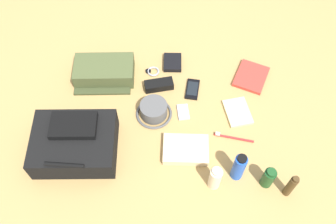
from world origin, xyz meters
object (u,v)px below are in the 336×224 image
(deodorant_spray, at_px, (239,167))
(sunglasses_case, at_px, (159,85))
(bucket_hat, at_px, (154,110))
(cell_phone, at_px, (192,89))
(lotion_bottle, at_px, (215,178))
(paperback_novel, at_px, (251,77))
(backpack, at_px, (75,143))
(toiletry_pouch, at_px, (104,71))
(shampoo_bottle, at_px, (268,178))
(wallet, at_px, (173,63))
(media_player, at_px, (183,112))
(toothbrush, at_px, (232,137))
(folded_towel, at_px, (186,149))
(cologne_bottle, at_px, (291,186))
(notepad, at_px, (238,112))
(wristwatch, at_px, (153,71))

(deodorant_spray, xyz_separation_m, sunglasses_case, (0.37, -0.44, -0.06))
(bucket_hat, height_order, cell_phone, bucket_hat)
(lotion_bottle, bearing_deg, paperback_novel, -107.54)
(backpack, height_order, toiletry_pouch, backpack)
(toiletry_pouch, relative_size, shampoo_bottle, 2.52)
(backpack, relative_size, sunglasses_case, 2.69)
(shampoo_bottle, xyz_separation_m, lotion_bottle, (0.22, 0.02, 0.01))
(bucket_hat, relative_size, wallet, 1.55)
(lotion_bottle, bearing_deg, media_player, -67.18)
(backpack, relative_size, toothbrush, 2.10)
(lotion_bottle, relative_size, media_player, 1.56)
(backpack, height_order, folded_towel, backpack)
(deodorant_spray, height_order, paperback_novel, deodorant_spray)
(cologne_bottle, xyz_separation_m, sunglasses_case, (0.58, -0.50, -0.05))
(toiletry_pouch, bearing_deg, shampoo_bottle, 146.38)
(backpack, bearing_deg, cologne_bottle, 171.65)
(media_player, bearing_deg, cell_phone, -106.07)
(cologne_bottle, distance_m, sunglasses_case, 0.76)
(toothbrush, bearing_deg, paperback_novel, -106.35)
(cell_phone, bearing_deg, notepad, 151.50)
(paperback_novel, bearing_deg, shampoo_bottle, 93.78)
(bucket_hat, distance_m, sunglasses_case, 0.16)
(lotion_bottle, relative_size, paperback_novel, 0.68)
(deodorant_spray, relative_size, paperback_novel, 0.81)
(wristwatch, xyz_separation_m, toothbrush, (-0.39, 0.35, 0.00))
(wallet, bearing_deg, cell_phone, 120.66)
(cell_phone, height_order, folded_towel, folded_towel)
(shampoo_bottle, relative_size, toothbrush, 0.67)
(shampoo_bottle, relative_size, sunglasses_case, 0.86)
(cell_phone, height_order, wristwatch, cell_phone)
(shampoo_bottle, distance_m, notepad, 0.36)
(lotion_bottle, relative_size, sunglasses_case, 1.03)
(cologne_bottle, distance_m, toothbrush, 0.34)
(toiletry_pouch, distance_m, lotion_bottle, 0.77)
(cell_phone, distance_m, media_player, 0.14)
(bucket_hat, relative_size, folded_towel, 0.85)
(lotion_bottle, bearing_deg, toiletry_pouch, -44.19)
(folded_towel, distance_m, sunglasses_case, 0.37)
(backpack, height_order, toothbrush, backpack)
(toothbrush, distance_m, folded_towel, 0.22)
(cologne_bottle, xyz_separation_m, wristwatch, (0.62, -0.59, -0.07))
(toiletry_pouch, xyz_separation_m, folded_towel, (-0.42, 0.39, -0.02))
(toothbrush, xyz_separation_m, notepad, (-0.03, -0.14, 0.00))
(shampoo_bottle, distance_m, paperback_novel, 0.56)
(notepad, bearing_deg, folded_towel, 26.52)
(backpack, distance_m, toiletry_pouch, 0.42)
(wristwatch, relative_size, sunglasses_case, 0.51)
(lotion_bottle, bearing_deg, folded_towel, -49.38)
(wristwatch, bearing_deg, folded_towel, 113.58)
(lotion_bottle, distance_m, media_player, 0.38)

